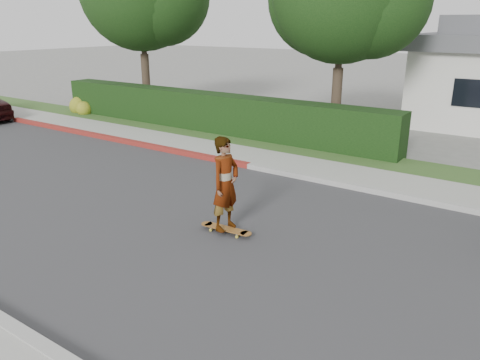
# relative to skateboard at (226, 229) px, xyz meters

# --- Properties ---
(ground) EXTENTS (120.00, 120.00, 0.00)m
(ground) POSITION_rel_skateboard_xyz_m (-3.06, -0.14, -0.10)
(ground) COLOR slate
(ground) RESTS_ON ground
(road) EXTENTS (60.00, 8.00, 0.01)m
(road) POSITION_rel_skateboard_xyz_m (-3.06, -0.14, -0.10)
(road) COLOR #2D2D30
(road) RESTS_ON ground
(curb_far) EXTENTS (60.00, 0.20, 0.15)m
(curb_far) POSITION_rel_skateboard_xyz_m (-3.06, 3.96, -0.03)
(curb_far) COLOR #9E9E99
(curb_far) RESTS_ON ground
(curb_red_section) EXTENTS (12.00, 0.21, 0.15)m
(curb_red_section) POSITION_rel_skateboard_xyz_m (-8.06, 3.96, -0.02)
(curb_red_section) COLOR maroon
(curb_red_section) RESTS_ON ground
(sidewalk_far) EXTENTS (60.00, 1.60, 0.12)m
(sidewalk_far) POSITION_rel_skateboard_xyz_m (-3.06, 4.86, -0.04)
(sidewalk_far) COLOR gray
(sidewalk_far) RESTS_ON ground
(planting_strip) EXTENTS (60.00, 1.60, 0.10)m
(planting_strip) POSITION_rel_skateboard_xyz_m (-3.06, 6.46, -0.05)
(planting_strip) COLOR #2D4C1E
(planting_strip) RESTS_ON ground
(hedge) EXTENTS (15.00, 1.00, 1.50)m
(hedge) POSITION_rel_skateboard_xyz_m (-6.06, 7.06, 0.65)
(hedge) COLOR black
(hedge) RESTS_ON ground
(flowering_shrub) EXTENTS (1.40, 1.00, 0.90)m
(flowering_shrub) POSITION_rel_skateboard_xyz_m (-13.07, 6.60, 0.23)
(flowering_shrub) COLOR #2D4C19
(flowering_shrub) RESTS_ON ground
(skateboard) EXTENTS (1.17, 0.31, 0.11)m
(skateboard) POSITION_rel_skateboard_xyz_m (0.00, 0.00, 0.00)
(skateboard) COLOR #AF9D30
(skateboard) RESTS_ON ground
(skateboarder) EXTENTS (0.49, 0.71, 1.88)m
(skateboarder) POSITION_rel_skateboard_xyz_m (-0.00, -0.00, 0.96)
(skateboarder) COLOR white
(skateboarder) RESTS_ON skateboard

